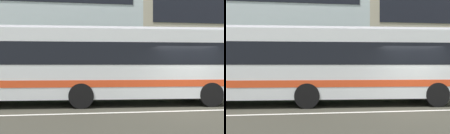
{
  "view_description": "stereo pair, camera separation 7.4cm",
  "coord_description": "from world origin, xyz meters",
  "views": [
    {
      "loc": [
        -4.4,
        -8.86,
        1.73
      ],
      "look_at": [
        -2.91,
        2.38,
        1.63
      ],
      "focal_mm": 39.91,
      "sensor_mm": 36.0,
      "label": 1
    },
    {
      "loc": [
        -4.32,
        -8.87,
        1.73
      ],
      "look_at": [
        -2.91,
        2.38,
        1.63
      ],
      "focal_mm": 39.91,
      "sensor_mm": 36.0,
      "label": 2
    }
  ],
  "objects": [
    {
      "name": "ground_plane",
      "position": [
        0.0,
        0.0,
        0.0
      ],
      "size": [
        160.0,
        160.0,
        0.0
      ],
      "primitive_type": "plane",
      "color": "#36352B"
    },
    {
      "name": "lane_centre_line",
      "position": [
        0.0,
        0.0,
        0.0
      ],
      "size": [
        60.0,
        0.16,
        0.01
      ],
      "primitive_type": "cube",
      "color": "silver",
      "rests_on": "ground_plane"
    },
    {
      "name": "hedge_row_far",
      "position": [
        -0.37,
        5.68,
        0.48
      ],
      "size": [
        21.0,
        1.1,
        0.96
      ],
      "primitive_type": "cube",
      "color": "#2F6231",
      "rests_on": "ground_plane"
    },
    {
      "name": "apartment_block_left",
      "position": [
        -9.59,
        15.29,
        6.59
      ],
      "size": [
        20.18,
        11.04,
        13.17
      ],
      "color": "silver",
      "rests_on": "ground_plane"
    },
    {
      "name": "apartment_block_right",
      "position": [
        10.07,
        15.29,
        5.24
      ],
      "size": [
        19.16,
        11.04,
        10.49
      ],
      "color": "#BDB294",
      "rests_on": "ground_plane"
    },
    {
      "name": "transit_bus",
      "position": [
        -3.56,
        2.2,
        1.82
      ],
      "size": [
        11.4,
        3.12,
        3.3
      ],
      "color": "silver",
      "rests_on": "ground_plane"
    }
  ]
}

